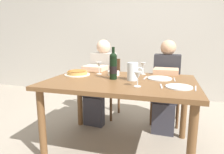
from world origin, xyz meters
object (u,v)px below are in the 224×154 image
baked_tart (77,73)px  wine_bottle (113,66)px  water_pitcher (133,72)px  chair_right (166,87)px  chair_left (107,83)px  wine_glass_right_diner (143,66)px  diner_left (100,78)px  diner_right (166,82)px  wine_glass_centre (99,65)px  dining_table (121,89)px  salad_bowl (114,73)px  wine_glass_left_diner (138,76)px  dinner_plate_right_setting (160,78)px  dinner_plate_left_setting (179,87)px

baked_tart → wine_bottle: bearing=-12.8°
water_pitcher → chair_right: (0.33, 0.89, -0.34)m
chair_left → wine_glass_right_diner: bearing=145.4°
diner_left → diner_right: 0.91m
wine_glass_centre → chair_right: size_ratio=0.17×
dining_table → wine_bottle: bearing=163.6°
salad_bowl → wine_glass_left_diner: size_ratio=1.01×
chair_right → salad_bowl: bearing=50.9°
water_pitcher → wine_bottle: bearing=-178.5°
wine_bottle → water_pitcher: (0.20, 0.01, -0.06)m
wine_glass_centre → chair_right: bearing=39.9°
water_pitcher → chair_left: size_ratio=0.21×
wine_glass_left_diner → dinner_plate_right_setting: bearing=66.1°
baked_tart → diner_right: 1.15m
dining_table → dinner_plate_right_setting: size_ratio=5.93×
dinner_plate_left_setting → baked_tart: bearing=165.4°
wine_glass_left_diner → wine_glass_right_diner: bearing=92.7°
diner_left → chair_right: bearing=-160.1°
chair_left → salad_bowl: bearing=119.2°
chair_left → wine_glass_left_diner: bearing=125.1°
diner_left → chair_right: diner_left is taller
water_pitcher → wine_glass_right_diner: (0.06, 0.37, 0.02)m
baked_tart → wine_glass_centre: bearing=31.3°
wine_bottle → wine_glass_right_diner: 0.46m
wine_bottle → dinner_plate_right_setting: bearing=17.6°
wine_glass_right_diner → diner_right: 0.46m
dinner_plate_left_setting → dinner_plate_right_setting: bearing=118.5°
salad_bowl → dinner_plate_right_setting: size_ratio=0.54×
chair_right → dining_table: bearing=65.6°
wine_glass_left_diner → dinner_plate_right_setting: (0.17, 0.40, -0.09)m
salad_bowl → wine_glass_right_diner: wine_glass_right_diner is taller
baked_tart → chair_right: (1.00, 0.79, -0.29)m
wine_bottle → dinner_plate_left_setting: size_ratio=1.46×
dining_table → diner_left: diner_left is taller
salad_bowl → baked_tart: bearing=-165.8°
baked_tart → wine_glass_centre: (0.22, 0.13, 0.08)m
wine_glass_left_diner → chair_left: bearing=119.8°
dining_table → chair_left: 1.03m
chair_right → diner_right: diner_right is taller
baked_tart → chair_right: size_ratio=0.34×
dinner_plate_left_setting → diner_left: diner_left is taller
salad_bowl → dinner_plate_left_setting: bearing=-29.2°
chair_right → wine_glass_centre: bearing=41.7°
wine_glass_right_diner → wine_glass_left_diner: bearing=-87.3°
wine_glass_centre → dinner_plate_right_setting: size_ratio=0.57×
wine_glass_left_diner → dinner_plate_right_setting: 0.44m
dining_table → salad_bowl: 0.30m
wine_glass_left_diner → wine_glass_centre: wine_glass_centre is taller
dinner_plate_left_setting → diner_left: 1.33m
diner_right → wine_glass_left_diner: bearing=77.1°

